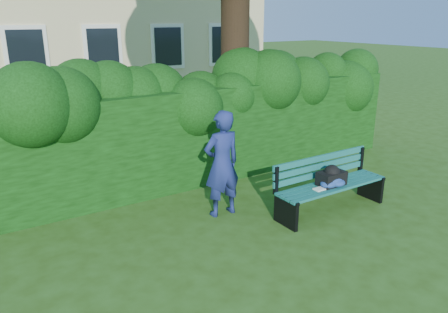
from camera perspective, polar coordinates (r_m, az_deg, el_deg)
ground at (r=6.75m, az=2.79°, el=-9.03°), size 80.00×80.00×0.00m
hedge at (r=8.20m, az=-6.07°, el=2.54°), size 10.00×1.00×1.80m
park_bench at (r=7.25m, az=13.63°, el=-3.25°), size 2.02×0.56×0.89m
man_reading at (r=6.81m, az=-0.27°, el=-0.96°), size 0.62×0.41×1.70m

